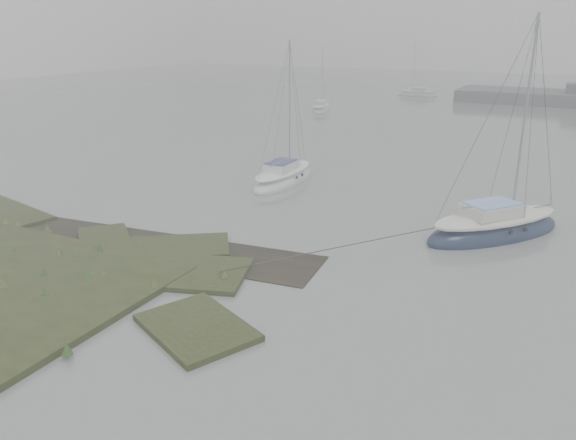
# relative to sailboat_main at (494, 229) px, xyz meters

# --- Properties ---
(ground) EXTENTS (160.00, 160.00, 0.00)m
(ground) POSITION_rel_sailboat_main_xyz_m (-7.16, 18.01, -0.30)
(ground) COLOR slate
(ground) RESTS_ON ground
(sailboat_main) EXTENTS (6.12, 6.87, 9.82)m
(sailboat_main) POSITION_rel_sailboat_main_xyz_m (0.00, 0.00, 0.00)
(sailboat_main) COLOR #121D37
(sailboat_main) RESTS_ON ground
(sailboat_white) EXTENTS (2.04, 6.07, 8.54)m
(sailboat_white) POSITION_rel_sailboat_main_xyz_m (-12.15, 3.56, -0.04)
(sailboat_white) COLOR silver
(sailboat_white) RESTS_ON ground
(sailboat_far_a) EXTENTS (3.12, 5.55, 7.44)m
(sailboat_far_a) POSITION_rel_sailboat_main_xyz_m (-22.29, 31.66, -0.07)
(sailboat_far_a) COLOR silver
(sailboat_far_a) RESTS_ON ground
(sailboat_far_c) EXTENTS (5.28, 1.83, 7.41)m
(sailboat_far_c) POSITION_rel_sailboat_main_xyz_m (-16.66, 50.15, -0.07)
(sailboat_far_c) COLOR silver
(sailboat_far_c) RESTS_ON ground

